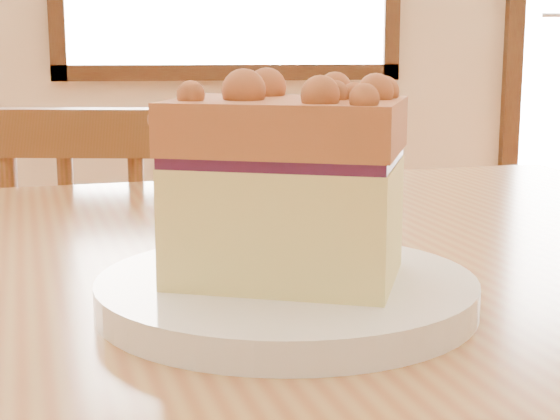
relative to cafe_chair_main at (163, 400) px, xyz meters
name	(u,v)px	position (x,y,z in m)	size (l,w,h in m)	color
cafe_chair_main	(163,400)	(0.00, 0.00, 0.00)	(0.43, 0.43, 0.84)	brown
plate	(286,293)	(0.09, -0.64, 0.34)	(0.21, 0.21, 0.02)	white
cake_slice	(288,179)	(0.09, -0.64, 0.40)	(0.15, 0.13, 0.12)	#E2D47F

